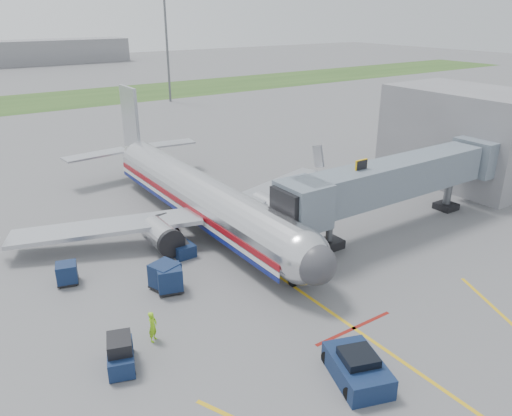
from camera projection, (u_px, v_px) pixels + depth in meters
ground at (311, 299)px, 33.09m from camera, size 400.00×400.00×0.00m
grass_strip at (28, 103)px, 102.22m from camera, size 300.00×25.00×0.01m
apron_markings at (398, 359)px, 27.41m from camera, size 21.52×50.00×0.01m
airliner at (200, 195)px, 43.82m from camera, size 32.10×35.67×10.25m
jet_bridge at (392, 180)px, 41.98m from camera, size 25.30×4.00×6.90m
terminal at (464, 135)px, 54.57m from camera, size 10.00×16.00×10.00m
light_mast_right at (167, 47)px, 99.74m from camera, size 2.00×0.44×20.40m
pushback_tug at (357, 368)px, 25.65m from camera, size 3.50×4.44×1.62m
baggage_tug at (121, 354)px, 26.52m from camera, size 2.10×2.89×1.82m
baggage_cart_a at (165, 276)px, 34.00m from camera, size 2.18×2.18×1.85m
baggage_cart_b at (169, 279)px, 33.67m from camera, size 2.07×2.07×1.81m
baggage_cart_c at (67, 273)px, 34.66m from camera, size 1.73×1.73×1.52m
belt_loader at (176, 244)px, 39.53m from camera, size 1.56×4.67×2.27m
ground_power_cart at (286, 235)px, 41.15m from camera, size 1.58×1.27×1.10m
ramp_worker at (153, 327)px, 28.57m from camera, size 0.82×0.80×1.90m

